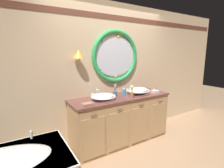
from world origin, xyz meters
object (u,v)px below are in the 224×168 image
Objects in this scene: soap_dispenser at (124,92)px; toiletry_basket at (155,91)px; sink_basin_left at (103,96)px; toothbrush_holder_left at (115,93)px; sink_basin_right at (138,90)px; toothbrush_holder_right at (132,94)px; folded_hand_towel at (88,104)px.

toiletry_basket is at bearing -13.46° from soap_dispenser.
sink_basin_left is 1.13m from toiletry_basket.
toiletry_basket is at bearing -14.35° from toothbrush_holder_left.
soap_dispenser reaches higher than sink_basin_right.
sink_basin_left is at bearing 180.00° from sink_basin_right.
sink_basin_right is 1.99× the size of toothbrush_holder_right.
toiletry_basket is (1.12, -0.10, -0.03)m from sink_basin_left.
sink_basin_left is 1.91× the size of toothbrush_holder_left.
toothbrush_holder_left is at bearing 162.29° from soap_dispenser.
sink_basin_right is at bearing -12.61° from toothbrush_holder_left.
sink_basin_left is at bearing -160.81° from toothbrush_holder_left.
toothbrush_holder_left is at bearing 21.38° from folded_hand_towel.
toothbrush_holder_left is 0.32m from toothbrush_holder_right.
folded_hand_towel is (-0.86, -0.01, -0.04)m from toothbrush_holder_right.
toothbrush_holder_left reaches higher than folded_hand_towel.
toiletry_basket is (0.35, -0.10, -0.04)m from sink_basin_right.
toiletry_basket is (0.62, 0.04, -0.03)m from toothbrush_holder_right.
toothbrush_holder_left is 1.18× the size of folded_hand_towel.
folded_hand_towel is at bearing -166.18° from soap_dispenser.
folded_hand_towel is (-0.66, -0.26, -0.04)m from toothbrush_holder_left.
sink_basin_left is at bearing 163.88° from toothbrush_holder_right.
sink_basin_left is 0.39m from folded_hand_towel.
toothbrush_holder_right is at bearing 0.46° from folded_hand_towel.
toothbrush_holder_left reaches higher than soap_dispenser.
toothbrush_holder_left is (0.30, 0.11, -0.00)m from sink_basin_left.
toothbrush_holder_right is (0.50, -0.15, 0.00)m from sink_basin_left.
toothbrush_holder_right is at bearing -51.58° from toothbrush_holder_left.
sink_basin_right is at bearing 7.66° from folded_hand_towel.
toothbrush_holder_left is (-0.47, 0.11, -0.01)m from sink_basin_right.
sink_basin_right is 0.31m from toothbrush_holder_right.
sink_basin_right is at bearing -9.66° from soap_dispenser.
toothbrush_holder_left is 0.85m from toiletry_basket.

